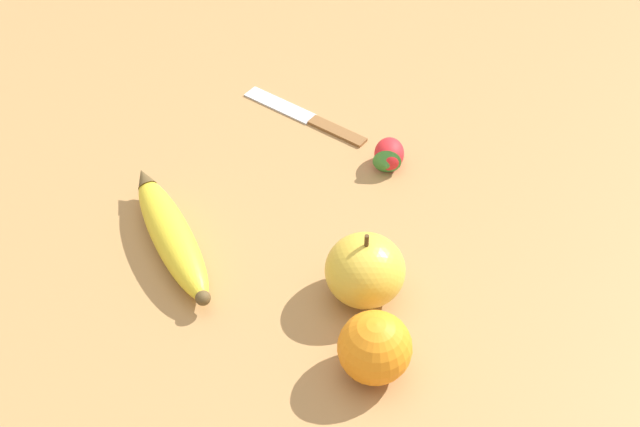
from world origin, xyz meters
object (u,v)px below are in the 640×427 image
Objects in this scene: strawberry at (389,156)px; paring_knife at (309,117)px; banana at (171,235)px; apple at (365,270)px; orange at (375,348)px.

strawberry is 0.33× the size of paring_knife.
apple is at bearing -133.44° from banana.
strawberry is at bearing -86.92° from banana.
orange is 0.81× the size of apple.
paring_knife is at bearing 155.80° from apple.
strawberry is 0.13m from paring_knife.
orange is (0.25, 0.07, 0.01)m from banana.
banana is 2.42× the size of apple.
orange reaches higher than banana.
orange reaches higher than strawberry.
strawberry is at bearing -97.33° from paring_knife.
paring_knife is at bearing 153.79° from orange.
banana is 2.97× the size of orange.
banana is 3.56× the size of strawberry.
orange reaches higher than paring_knife.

